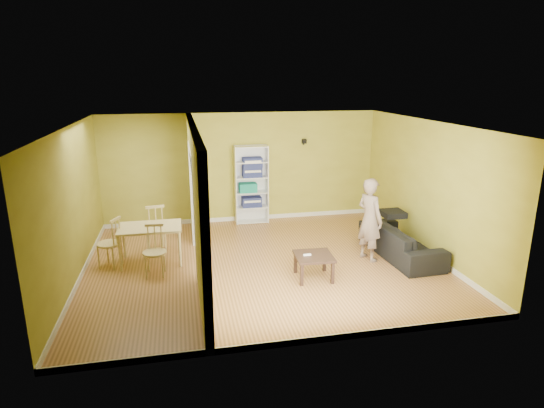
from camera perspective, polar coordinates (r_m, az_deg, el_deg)
The scene contains 16 objects.
room_shell at distance 8.20m, azimuth -1.09°, elevation 0.90°, with size 6.50×6.50×6.50m.
partition at distance 8.07m, azimuth -9.49°, elevation 0.45°, with size 0.22×5.50×2.60m, color gold, non-canonical shape.
wall_speaker at distance 10.99m, azimuth 4.06°, elevation 7.86°, with size 0.10×0.10×0.10m, color black.
sofa at distance 9.22m, azimuth 15.87°, elevation -3.87°, with size 0.90×2.11×0.80m, color black.
person at distance 8.71m, azimuth 12.22°, elevation -1.05°, with size 0.53×0.68×1.88m, color slate.
bookshelf at distance 10.81m, azimuth -2.65°, elevation 2.49°, with size 0.78×0.34×1.85m.
paper_box_navy_a at distance 10.87m, azimuth -2.58°, elevation 0.30°, with size 0.46×0.30×0.23m, color navy.
paper_box_teal at distance 10.77m, azimuth -3.04°, elevation 2.08°, with size 0.41×0.27×0.21m, color #195D60.
paper_box_navy_b at distance 10.70m, azimuth -2.52°, elevation 4.04°, with size 0.45×0.29×0.23m, color navy.
paper_box_navy_c at distance 10.66m, azimuth -2.50°, elevation 5.26°, with size 0.45×0.29×0.23m, color navy.
coffee_table at distance 7.93m, azimuth 5.27°, elevation -6.84°, with size 0.64×0.64×0.43m.
game_controller at distance 7.88m, azimuth 4.43°, elevation -6.37°, with size 0.13×0.04×0.03m, color white.
dining_table at distance 8.77m, azimuth -15.05°, elevation -3.19°, with size 1.14×0.76×0.71m.
chair_left at distance 8.85m, azimuth -19.77°, elevation -4.55°, with size 0.43×0.43×0.95m, color #D4BC8B, non-canonical shape.
chair_near at distance 8.24m, azimuth -14.53°, elevation -5.75°, with size 0.42×0.42×0.91m, color #DBB582, non-canonical shape.
chair_far at distance 9.36m, azimuth -14.44°, elevation -2.82°, with size 0.46×0.46×1.00m, color #D1BA77, non-canonical shape.
Camera 1 is at (-1.45, -7.79, 3.40)m, focal length 30.00 mm.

